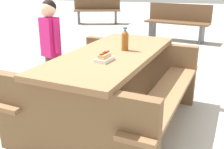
# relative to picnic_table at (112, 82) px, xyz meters

# --- Properties ---
(ground_plane) EXTENTS (30.00, 30.00, 0.00)m
(ground_plane) POSITION_rel_picnic_table_xyz_m (0.00, 0.00, -0.44)
(ground_plane) COLOR #B7B2A8
(ground_plane) RESTS_ON ground
(picnic_table) EXTENTS (2.01, 1.68, 0.75)m
(picnic_table) POSITION_rel_picnic_table_xyz_m (0.00, 0.00, 0.00)
(picnic_table) COLOR olive
(picnic_table) RESTS_ON ground
(soda_bottle) EXTENTS (0.07, 0.07, 0.23)m
(soda_bottle) POSITION_rel_picnic_table_xyz_m (-0.11, 0.10, 0.41)
(soda_bottle) COLOR brown
(soda_bottle) RESTS_ON picnic_table
(hotdog_tray) EXTENTS (0.20, 0.15, 0.08)m
(hotdog_tray) POSITION_rel_picnic_table_xyz_m (0.30, 0.01, 0.34)
(hotdog_tray) COLOR white
(hotdog_tray) RESTS_ON picnic_table
(child_in_coat) EXTENTS (0.22, 0.28, 1.19)m
(child_in_coat) POSITION_rel_picnic_table_xyz_m (-0.44, -0.87, 0.32)
(child_in_coat) COLOR brown
(child_in_coat) RESTS_ON ground
(park_bench_near) EXTENTS (0.76, 1.55, 0.85)m
(park_bench_near) POSITION_rel_picnic_table_xyz_m (-4.31, 0.48, 0.00)
(park_bench_near) COLOR brown
(park_bench_near) RESTS_ON ground
(park_bench_mid) EXTENTS (0.82, 1.55, 0.85)m
(park_bench_mid) POSITION_rel_picnic_table_xyz_m (-6.30, -2.16, 0.00)
(park_bench_mid) COLOR brown
(park_bench_mid) RESTS_ON ground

